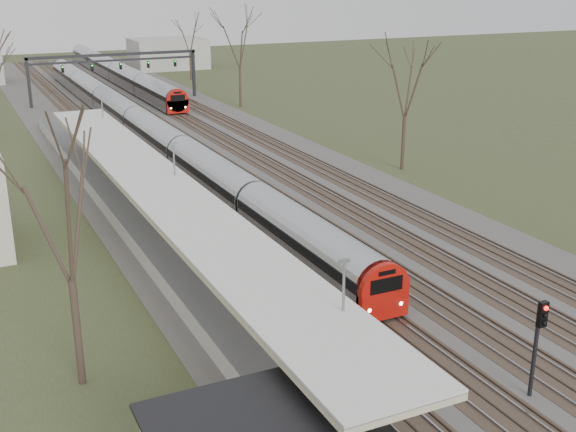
{
  "coord_description": "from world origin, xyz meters",
  "views": [
    {
      "loc": [
        -19.43,
        -5.97,
        15.41
      ],
      "look_at": [
        -2.24,
        29.92,
        2.0
      ],
      "focal_mm": 45.0,
      "sensor_mm": 36.0,
      "label": 1
    }
  ],
  "objects": [
    {
      "name": "track_bed",
      "position": [
        0.26,
        55.0,
        0.06
      ],
      "size": [
        24.0,
        160.0,
        0.22
      ],
      "color": "#474442",
      "rests_on": "ground"
    },
    {
      "name": "tree_east_far",
      "position": [
        14.0,
        42.0,
        7.29
      ],
      "size": [
        5.0,
        5.0,
        10.3
      ],
      "color": "#2D231C",
      "rests_on": "ground"
    },
    {
      "name": "platform",
      "position": [
        -9.05,
        37.5,
        0.5
      ],
      "size": [
        3.5,
        69.0,
        1.0
      ],
      "primitive_type": "cube",
      "color": "#9E9B93",
      "rests_on": "ground"
    },
    {
      "name": "train_near",
      "position": [
        -2.5,
        63.96,
        1.48
      ],
      "size": [
        2.62,
        90.21,
        3.05
      ],
      "color": "#9B9DA5",
      "rests_on": "ground"
    },
    {
      "name": "signal_post",
      "position": [
        -0.75,
        11.56,
        2.72
      ],
      "size": [
        0.35,
        0.45,
        4.1
      ],
      "color": "black",
      "rests_on": "ground"
    },
    {
      "name": "canopy",
      "position": [
        -9.05,
        32.99,
        3.93
      ],
      "size": [
        4.1,
        50.0,
        3.11
      ],
      "color": "slate",
      "rests_on": "platform"
    },
    {
      "name": "signal_gantry",
      "position": [
        0.29,
        84.99,
        4.91
      ],
      "size": [
        21.0,
        0.59,
        6.08
      ],
      "color": "black",
      "rests_on": "ground"
    },
    {
      "name": "train_far",
      "position": [
        4.5,
        102.74,
        1.48
      ],
      "size": [
        2.62,
        60.21,
        3.05
      ],
      "color": "#9B9DA5",
      "rests_on": "ground"
    },
    {
      "name": "tree_west_near",
      "position": [
        -16.0,
        20.0,
        7.29
      ],
      "size": [
        5.0,
        5.0,
        10.3
      ],
      "color": "#2D231C",
      "rests_on": "ground"
    }
  ]
}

